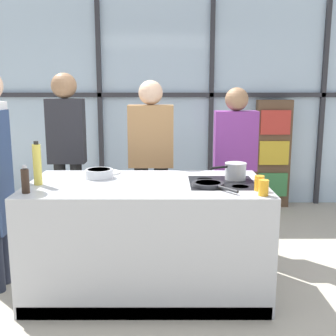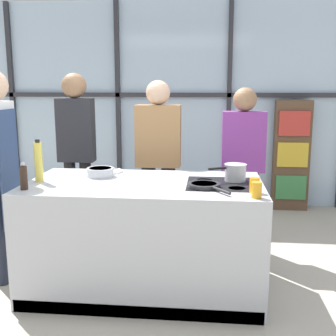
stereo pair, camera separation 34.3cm
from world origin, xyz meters
The scene contains 15 objects.
ground_plane centered at (0.00, 0.00, 0.00)m, with size 18.00×18.00×0.00m, color #BCB29E.
back_window_wall centered at (0.00, 2.64, 1.40)m, with size 6.40×0.10×2.80m.
bookshelf centered at (1.61, 2.45, 0.74)m, with size 0.47×0.19×1.48m.
demo_island centered at (0.00, 0.00, 0.45)m, with size 1.89×0.99×0.91m.
spectator_far_left centered at (-0.85, 0.93, 1.07)m, with size 0.37×0.25×1.79m.
spectator_center_left centered at (0.00, 0.93, 0.98)m, with size 0.45×0.24×1.72m.
spectator_center_right centered at (0.85, 0.93, 0.94)m, with size 0.42×0.23×1.65m.
frying_pan centered at (0.48, -0.13, 0.92)m, with size 0.32×0.40×0.03m.
saucepan centered at (0.73, 0.12, 0.98)m, with size 0.31×0.20×0.14m.
white_plate centered at (-0.38, 0.37, 0.91)m, with size 0.27×0.27×0.01m, color white.
mixing_bowl centered at (-0.40, 0.17, 0.95)m, with size 0.23×0.23×0.07m.
oil_bottle centered at (-0.84, -0.07, 1.07)m, with size 0.07×0.07×0.34m.
pepper_grinder centered at (-0.85, -0.33, 1.00)m, with size 0.06×0.06×0.21m.
juice_glass_near centered at (0.84, -0.40, 0.96)m, with size 0.07×0.07×0.11m, color orange.
juice_glass_far centered at (0.84, -0.26, 0.96)m, with size 0.07×0.07×0.11m, color orange.
Camera 2 is at (0.51, -3.25, 1.67)m, focal length 45.00 mm.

